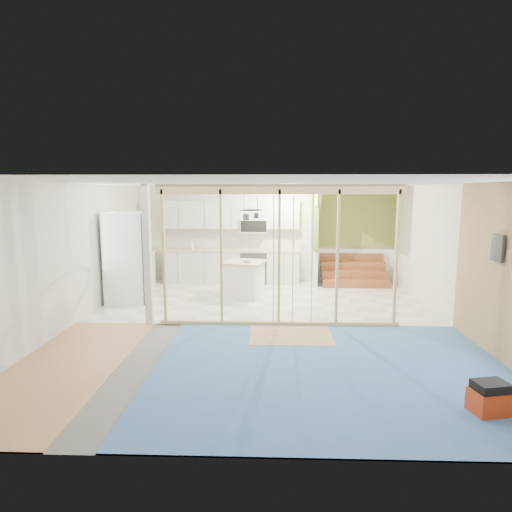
{
  "coord_description": "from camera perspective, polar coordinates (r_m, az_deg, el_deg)",
  "views": [
    {
      "loc": [
        0.14,
        -7.64,
        2.46
      ],
      "look_at": [
        -0.14,
        0.6,
        1.21
      ],
      "focal_mm": 30.0,
      "sensor_mm": 36.0,
      "label": 1
    }
  ],
  "objects": [
    {
      "name": "room",
      "position": [
        7.73,
        0.88,
        -0.03
      ],
      "size": [
        7.01,
        8.01,
        2.61
      ],
      "color": "slate",
      "rests_on": "ground"
    },
    {
      "name": "floor_overlays",
      "position": [
        8.08,
        1.39,
        -9.05
      ],
      "size": [
        7.0,
        8.0,
        0.03
      ],
      "color": "white",
      "rests_on": "room"
    },
    {
      "name": "stud_frame",
      "position": [
        7.7,
        -0.92,
        2.11
      ],
      "size": [
        4.66,
        0.14,
        2.6
      ],
      "color": "tan",
      "rests_on": "room"
    },
    {
      "name": "base_cabinets",
      "position": [
        11.32,
        -6.99,
        -1.61
      ],
      "size": [
        4.45,
        2.24,
        0.93
      ],
      "color": "silver",
      "rests_on": "room"
    },
    {
      "name": "upper_cabinets",
      "position": [
        11.52,
        -2.97,
        5.4
      ],
      "size": [
        3.6,
        0.41,
        0.85
      ],
      "color": "silver",
      "rests_on": "room"
    },
    {
      "name": "green_partition",
      "position": [
        11.56,
        11.4,
        0.89
      ],
      "size": [
        2.25,
        1.51,
        2.6
      ],
      "color": "olive",
      "rests_on": "room"
    },
    {
      "name": "pot_rack",
      "position": [
        9.55,
        -0.75,
        5.82
      ],
      "size": [
        0.52,
        0.52,
        0.72
      ],
      "color": "black",
      "rests_on": "room"
    },
    {
      "name": "electrical_panel",
      "position": [
        7.1,
        29.52,
        0.93
      ],
      "size": [
        0.04,
        0.3,
        0.4
      ],
      "primitive_type": "cube",
      "color": "#3A3A3F",
      "rests_on": "room"
    },
    {
      "name": "ceiling_light",
      "position": [
        10.72,
        8.79,
        8.92
      ],
      "size": [
        0.32,
        0.32,
        0.08
      ],
      "primitive_type": "cylinder",
      "color": "#FFEABF",
      "rests_on": "room"
    },
    {
      "name": "fridge",
      "position": [
        9.89,
        -16.77,
        -0.22
      ],
      "size": [
        0.96,
        0.93,
        2.01
      ],
      "rotation": [
        0.0,
        0.0,
        0.11
      ],
      "color": "white",
      "rests_on": "room"
    },
    {
      "name": "island",
      "position": [
        10.04,
        -1.55,
        -3.11
      ],
      "size": [
        1.06,
        1.06,
        0.85
      ],
      "rotation": [
        0.0,
        0.0,
        -0.25
      ],
      "color": "white",
      "rests_on": "room"
    },
    {
      "name": "bowl",
      "position": [
        9.87,
        -1.09,
        -0.62
      ],
      "size": [
        0.28,
        0.28,
        0.06
      ],
      "primitive_type": "imported",
      "rotation": [
        0.0,
        0.0,
        -0.22
      ],
      "color": "white",
      "rests_on": "island"
    },
    {
      "name": "soap_bottle_a",
      "position": [
        11.54,
        -8.56,
        1.63
      ],
      "size": [
        0.13,
        0.13,
        0.3
      ],
      "primitive_type": "imported",
      "rotation": [
        0.0,
        0.0,
        0.11
      ],
      "color": "silver",
      "rests_on": "base_cabinets"
    },
    {
      "name": "soap_bottle_b",
      "position": [
        11.49,
        4.71,
        1.37
      ],
      "size": [
        0.08,
        0.08,
        0.18
      ],
      "primitive_type": "imported",
      "rotation": [
        0.0,
        0.0,
        0.01
      ],
      "color": "silver",
      "rests_on": "base_cabinets"
    },
    {
      "name": "toolbox",
      "position": [
        5.64,
        28.72,
        -16.35
      ],
      "size": [
        0.45,
        0.37,
        0.38
      ],
      "rotation": [
        0.0,
        0.0,
        0.2
      ],
      "color": "#B23110",
      "rests_on": "room"
    }
  ]
}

